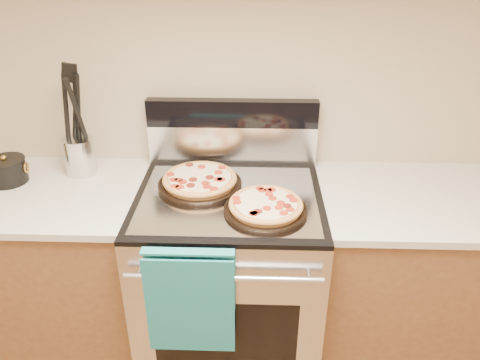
{
  "coord_description": "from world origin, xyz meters",
  "views": [
    {
      "loc": [
        0.1,
        0.0,
        1.87
      ],
      "look_at": [
        0.05,
        1.55,
        1.04
      ],
      "focal_mm": 35.0,
      "sensor_mm": 36.0,
      "label": 1
    }
  ],
  "objects_px": {
    "range_body": "(230,285)",
    "pepperoni_pizza_back": "(200,181)",
    "utensil_crock": "(80,156)",
    "saucepan": "(7,172)",
    "pepperoni_pizza_front": "(266,207)"
  },
  "relations": [
    {
      "from": "pepperoni_pizza_back",
      "to": "utensil_crock",
      "type": "xyz_separation_m",
      "value": [
        -0.55,
        0.13,
        0.04
      ]
    },
    {
      "from": "range_body",
      "to": "utensil_crock",
      "type": "height_order",
      "value": "utensil_crock"
    },
    {
      "from": "pepperoni_pizza_back",
      "to": "pepperoni_pizza_front",
      "type": "distance_m",
      "value": 0.33
    },
    {
      "from": "utensil_crock",
      "to": "saucepan",
      "type": "height_order",
      "value": "utensil_crock"
    },
    {
      "from": "range_body",
      "to": "utensil_crock",
      "type": "bearing_deg",
      "value": 163.63
    },
    {
      "from": "pepperoni_pizza_back",
      "to": "saucepan",
      "type": "relative_size",
      "value": 2.16
    },
    {
      "from": "range_body",
      "to": "pepperoni_pizza_back",
      "type": "relative_size",
      "value": 2.61
    },
    {
      "from": "pepperoni_pizza_front",
      "to": "utensil_crock",
      "type": "distance_m",
      "value": 0.88
    },
    {
      "from": "range_body",
      "to": "pepperoni_pizza_back",
      "type": "xyz_separation_m",
      "value": [
        -0.12,
        0.06,
        0.5
      ]
    },
    {
      "from": "range_body",
      "to": "utensil_crock",
      "type": "distance_m",
      "value": 0.88
    },
    {
      "from": "range_body",
      "to": "saucepan",
      "type": "distance_m",
      "value": 1.09
    },
    {
      "from": "utensil_crock",
      "to": "saucepan",
      "type": "bearing_deg",
      "value": -161.59
    },
    {
      "from": "pepperoni_pizza_back",
      "to": "saucepan",
      "type": "xyz_separation_m",
      "value": [
        -0.83,
        0.04,
        0.01
      ]
    },
    {
      "from": "pepperoni_pizza_back",
      "to": "pepperoni_pizza_front",
      "type": "bearing_deg",
      "value": -35.28
    },
    {
      "from": "pepperoni_pizza_back",
      "to": "saucepan",
      "type": "bearing_deg",
      "value": 177.42
    }
  ]
}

